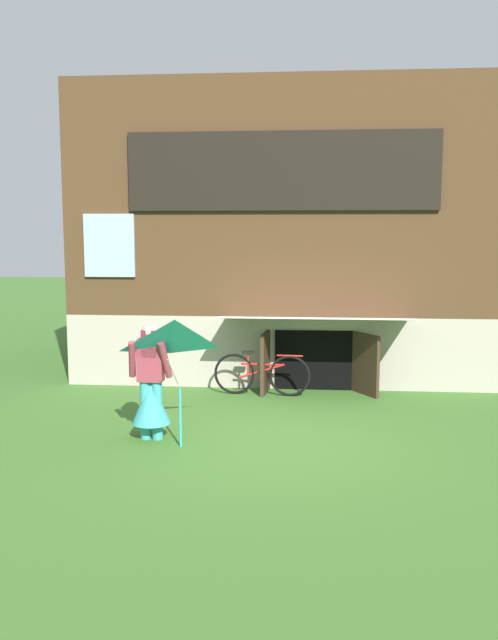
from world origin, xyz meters
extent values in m
plane|color=#3D6B28|center=(0.00, 0.00, 0.00)|extent=(60.00, 60.00, 0.00)
cube|color=#ADA393|center=(0.00, 5.28, 0.64)|extent=(7.71, 4.55, 1.28)
cube|color=#4C331E|center=(0.00, 5.28, 3.34)|extent=(7.71, 4.55, 4.12)
cube|color=black|center=(0.00, 2.96, 3.78)|extent=(5.28, 0.08, 1.32)
cube|color=#9EB7C6|center=(0.00, 2.98, 3.78)|extent=(5.12, 0.04, 1.20)
cube|color=#9EB7C6|center=(-3.02, 2.97, 2.51)|extent=(0.90, 0.06, 1.10)
cube|color=black|center=(0.59, 2.98, 0.53)|extent=(1.40, 0.03, 1.05)
cube|color=#3D2B1E|center=(-0.26, 2.70, 0.53)|extent=(0.13, 0.70, 1.05)
cube|color=#3D2B1E|center=(1.44, 2.70, 0.53)|extent=(0.42, 0.62, 1.05)
cube|color=#B2B2B7|center=(0.59, 2.45, 1.33)|extent=(3.15, 1.09, 0.18)
cylinder|color=teal|center=(-1.69, -0.06, 0.40)|extent=(0.14, 0.14, 0.79)
cylinder|color=teal|center=(-1.53, -0.06, 0.40)|extent=(0.14, 0.14, 0.79)
cone|color=teal|center=(-1.61, -0.06, 0.52)|extent=(0.52, 0.52, 0.60)
cube|color=#993847|center=(-1.61, -0.06, 1.08)|extent=(0.34, 0.20, 0.56)
cylinder|color=#993847|center=(-1.83, -0.16, 1.10)|extent=(0.17, 0.32, 0.52)
cylinder|color=#993847|center=(-1.39, -0.16, 1.10)|extent=(0.17, 0.32, 0.52)
cube|color=maroon|center=(-1.61, -0.12, 1.31)|extent=(0.20, 0.08, 0.36)
sphere|color=#D8AD8E|center=(-1.61, -0.06, 1.46)|extent=(0.22, 0.22, 0.22)
pyramid|color=#2DB2CC|center=(-1.16, -0.65, 1.27)|extent=(1.13, 0.99, 0.56)
cylinder|color=beige|center=(-1.26, -0.31, 0.98)|extent=(0.01, 0.67, 0.48)
cylinder|color=#2DB2CC|center=(-1.16, -0.36, 0.38)|extent=(0.03, 0.03, 0.77)
torus|color=black|center=(0.17, 2.47, 0.35)|extent=(0.70, 0.10, 0.70)
torus|color=black|center=(-0.78, 2.55, 0.35)|extent=(0.70, 0.10, 0.70)
cylinder|color=red|center=(-0.31, 2.51, 0.53)|extent=(0.71, 0.10, 0.04)
cylinder|color=red|center=(-0.31, 2.51, 0.42)|extent=(0.78, 0.10, 0.28)
cylinder|color=red|center=(-0.54, 2.53, 0.53)|extent=(0.04, 0.04, 0.39)
cube|color=black|center=(-0.54, 2.53, 0.73)|extent=(0.20, 0.08, 0.05)
cylinder|color=red|center=(0.17, 2.47, 0.69)|extent=(0.44, 0.07, 0.03)
camera|label=1|loc=(0.47, -8.81, 2.80)|focal=38.35mm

